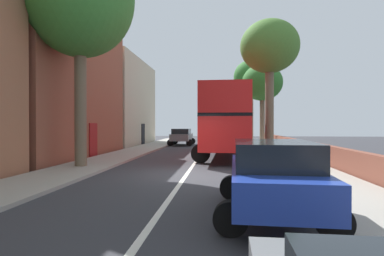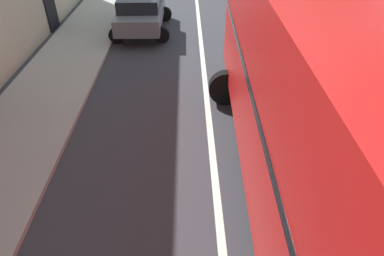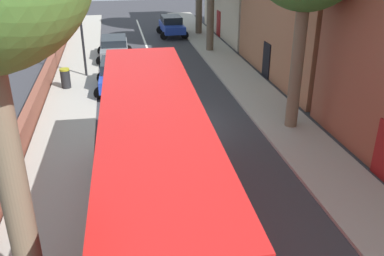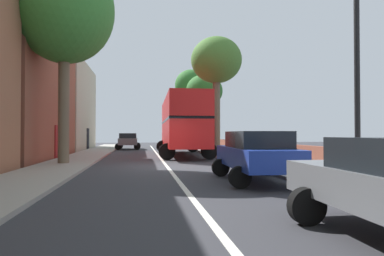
# 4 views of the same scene
# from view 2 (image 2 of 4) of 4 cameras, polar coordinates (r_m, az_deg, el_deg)

# --- Properties ---
(double_decker_bus) EXTENTS (3.79, 11.49, 4.06)m
(double_decker_bus) POSITION_cam_2_polar(r_m,az_deg,el_deg) (5.92, 22.06, 3.79)
(double_decker_bus) COLOR red
(double_decker_bus) RESTS_ON ground
(parked_car_grey_left_1) EXTENTS (2.45, 4.35, 1.61)m
(parked_car_grey_left_1) POSITION_cam_2_polar(r_m,az_deg,el_deg) (15.30, -8.57, 19.07)
(parked_car_grey_left_1) COLOR slate
(parked_car_grey_left_1) RESTS_ON ground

